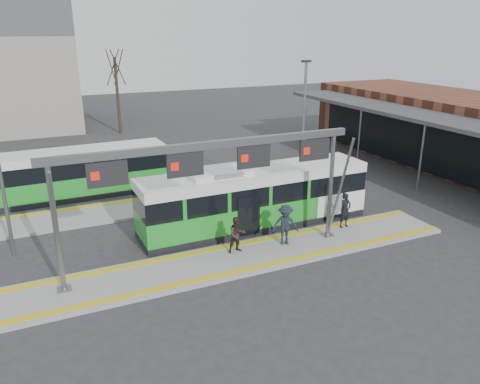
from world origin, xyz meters
The scene contains 14 objects.
ground centered at (0.00, 0.00, 0.00)m, with size 120.00×120.00×0.00m, color #2D2D30.
platform_main centered at (0.00, 0.00, 0.07)m, with size 22.00×3.00×0.15m, color gray.
platform_second centered at (-4.00, 8.00, 0.07)m, with size 20.00×3.00×0.15m, color gray.
tactile_main centered at (0.00, 0.00, 0.16)m, with size 22.00×2.65×0.02m.
tactile_second centered at (-4.00, 9.15, 0.16)m, with size 20.00×0.35×0.02m.
gantry centered at (-0.35, 0.25, 4.30)m, with size 13.00×1.68×5.20m.
hero_bus centered at (3.00, 3.19, 1.49)m, with size 11.89×2.66×3.26m.
bg_bus_green centered at (-5.08, 11.68, 1.41)m, with size 11.48×2.81×2.85m.
passenger_a centered at (6.86, 0.84, 1.04)m, with size 0.65×0.43×1.78m, color black.
passenger_b centered at (0.82, 0.51, 0.98)m, with size 0.80×0.63×1.65m, color #2F221F.
passenger_c centered at (3.16, 0.36, 1.10)m, with size 1.23×0.71×1.91m, color #19212E.
tree_left centered at (-5.65, 31.49, 6.28)m, with size 1.40×1.40×8.28m.
tree_mid centered at (1.20, 29.20, 6.18)m, with size 1.40×1.40×8.14m.
lamp_east centered at (6.90, 5.08, 4.26)m, with size 0.50×0.25×8.03m.
Camera 1 is at (-6.88, -16.70, 9.50)m, focal length 35.00 mm.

